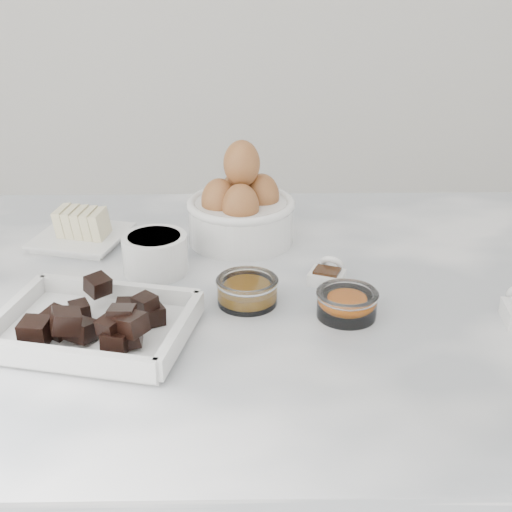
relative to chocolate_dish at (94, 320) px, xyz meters
The scene contains 8 objects.
marble_slab 0.22m from the chocolate_dish, 33.31° to the left, with size 1.20×0.80×0.04m, color white.
chocolate_dish is the anchor object (origin of this frame).
butter_plate 0.30m from the chocolate_dish, 104.98° to the left, with size 0.16×0.16×0.06m.
sugar_ramekin 0.19m from the chocolate_dish, 73.42° to the left, with size 0.10×0.10×0.06m.
egg_bowl 0.35m from the chocolate_dish, 58.73° to the left, with size 0.17×0.17×0.17m.
honey_bowl 0.21m from the chocolate_dish, 24.38° to the left, with size 0.09×0.09×0.04m.
zest_bowl 0.32m from the chocolate_dish, ahead, with size 0.08×0.08×0.04m.
vanilla_spoon 0.34m from the chocolate_dish, 25.80° to the left, with size 0.06×0.07×0.04m.
Camera 1 is at (0.00, -0.88, 1.40)m, focal length 50.00 mm.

